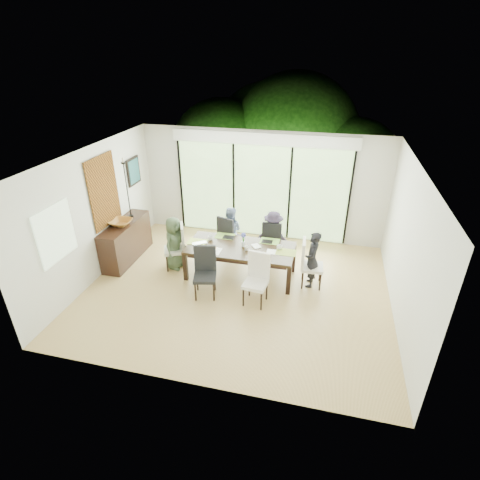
% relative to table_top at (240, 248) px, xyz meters
% --- Properties ---
extents(floor, '(6.00, 5.00, 0.01)m').
position_rel_table_top_xyz_m(floor, '(0.05, -0.51, -0.67)').
color(floor, olive).
rests_on(floor, ground).
extents(ceiling, '(6.00, 5.00, 0.01)m').
position_rel_table_top_xyz_m(ceiling, '(0.05, -0.51, 2.04)').
color(ceiling, white).
rests_on(ceiling, wall_back).
extents(wall_back, '(6.00, 0.02, 2.70)m').
position_rel_table_top_xyz_m(wall_back, '(0.05, 2.00, 0.68)').
color(wall_back, beige).
rests_on(wall_back, floor).
extents(wall_front, '(6.00, 0.02, 2.70)m').
position_rel_table_top_xyz_m(wall_front, '(0.05, -3.02, 0.68)').
color(wall_front, silver).
rests_on(wall_front, floor).
extents(wall_left, '(0.02, 5.00, 2.70)m').
position_rel_table_top_xyz_m(wall_left, '(-2.96, -0.51, 0.68)').
color(wall_left, white).
rests_on(wall_left, floor).
extents(wall_right, '(0.02, 5.00, 2.70)m').
position_rel_table_top_xyz_m(wall_right, '(3.06, -0.51, 0.68)').
color(wall_right, beige).
rests_on(wall_right, floor).
extents(glass_doors, '(4.20, 0.02, 2.30)m').
position_rel_table_top_xyz_m(glass_doors, '(0.05, 1.96, 0.53)').
color(glass_doors, '#598C3F').
rests_on(glass_doors, wall_back).
extents(blinds_header, '(4.40, 0.06, 0.28)m').
position_rel_table_top_xyz_m(blinds_header, '(0.05, 1.95, 1.83)').
color(blinds_header, white).
rests_on(blinds_header, wall_back).
extents(mullion_a, '(0.05, 0.04, 2.30)m').
position_rel_table_top_xyz_m(mullion_a, '(-2.05, 1.95, 0.53)').
color(mullion_a, black).
rests_on(mullion_a, wall_back).
extents(mullion_b, '(0.05, 0.04, 2.30)m').
position_rel_table_top_xyz_m(mullion_b, '(-0.65, 1.95, 0.53)').
color(mullion_b, black).
rests_on(mullion_b, wall_back).
extents(mullion_c, '(0.05, 0.04, 2.30)m').
position_rel_table_top_xyz_m(mullion_c, '(0.75, 1.95, 0.53)').
color(mullion_c, black).
rests_on(mullion_c, wall_back).
extents(mullion_d, '(0.05, 0.04, 2.30)m').
position_rel_table_top_xyz_m(mullion_d, '(2.15, 1.95, 0.53)').
color(mullion_d, black).
rests_on(mullion_d, wall_back).
extents(side_window, '(0.02, 0.90, 1.00)m').
position_rel_table_top_xyz_m(side_window, '(-2.92, -1.71, 0.83)').
color(side_window, '#8CAD7F').
rests_on(side_window, wall_left).
extents(deck, '(6.00, 1.80, 0.10)m').
position_rel_table_top_xyz_m(deck, '(0.05, 2.89, -0.72)').
color(deck, brown).
rests_on(deck, ground).
extents(rail_top, '(6.00, 0.08, 0.06)m').
position_rel_table_top_xyz_m(rail_top, '(0.05, 3.69, -0.12)').
color(rail_top, '#4F3722').
rests_on(rail_top, deck).
extents(foliage_left, '(3.20, 3.20, 3.20)m').
position_rel_table_top_xyz_m(foliage_left, '(-1.75, 4.69, 0.77)').
color(foliage_left, '#14380F').
rests_on(foliage_left, ground).
extents(foliage_mid, '(4.00, 4.00, 4.00)m').
position_rel_table_top_xyz_m(foliage_mid, '(0.45, 5.29, 1.13)').
color(foliage_mid, '#14380F').
rests_on(foliage_mid, ground).
extents(foliage_right, '(2.80, 2.80, 2.80)m').
position_rel_table_top_xyz_m(foliage_right, '(2.25, 4.49, 0.59)').
color(foliage_right, '#14380F').
rests_on(foliage_right, ground).
extents(foliage_far, '(3.60, 3.60, 3.60)m').
position_rel_table_top_xyz_m(foliage_far, '(-0.55, 5.99, 0.95)').
color(foliage_far, '#14380F').
rests_on(foliage_far, ground).
extents(table_top, '(2.23, 1.02, 0.06)m').
position_rel_table_top_xyz_m(table_top, '(0.00, 0.00, 0.00)').
color(table_top, black).
rests_on(table_top, floor).
extents(table_apron, '(2.04, 0.84, 0.09)m').
position_rel_table_top_xyz_m(table_apron, '(0.00, -0.00, -0.08)').
color(table_apron, black).
rests_on(table_apron, floor).
extents(table_leg_fl, '(0.08, 0.08, 0.64)m').
position_rel_table_top_xyz_m(table_leg_fl, '(-1.08, -0.43, -0.35)').
color(table_leg_fl, black).
rests_on(table_leg_fl, floor).
extents(table_leg_fr, '(0.08, 0.08, 0.64)m').
position_rel_table_top_xyz_m(table_leg_fr, '(1.08, -0.43, -0.35)').
color(table_leg_fr, black).
rests_on(table_leg_fr, floor).
extents(table_leg_bl, '(0.08, 0.08, 0.64)m').
position_rel_table_top_xyz_m(table_leg_bl, '(-1.08, 0.43, -0.35)').
color(table_leg_bl, black).
rests_on(table_leg_bl, floor).
extents(table_leg_br, '(0.08, 0.08, 0.64)m').
position_rel_table_top_xyz_m(table_leg_br, '(1.08, 0.43, -0.35)').
color(table_leg_br, black).
rests_on(table_leg_br, floor).
extents(chair_left_end, '(0.57, 0.57, 1.02)m').
position_rel_table_top_xyz_m(chair_left_end, '(-1.50, -0.00, -0.16)').
color(chair_left_end, beige).
rests_on(chair_left_end, floor).
extents(chair_right_end, '(0.45, 0.45, 1.02)m').
position_rel_table_top_xyz_m(chair_right_end, '(1.50, -0.00, -0.16)').
color(chair_right_end, silver).
rests_on(chair_right_end, floor).
extents(chair_far_left, '(0.54, 0.54, 1.02)m').
position_rel_table_top_xyz_m(chair_far_left, '(-0.45, 0.85, -0.16)').
color(chair_far_left, black).
rests_on(chair_far_left, floor).
extents(chair_far_right, '(0.44, 0.44, 1.02)m').
position_rel_table_top_xyz_m(chair_far_right, '(0.55, 0.85, -0.16)').
color(chair_far_right, black).
rests_on(chair_far_right, floor).
extents(chair_near_left, '(0.52, 0.52, 1.02)m').
position_rel_table_top_xyz_m(chair_near_left, '(-0.50, -0.87, -0.16)').
color(chair_near_left, black).
rests_on(chair_near_left, floor).
extents(chair_near_right, '(0.47, 0.47, 1.02)m').
position_rel_table_top_xyz_m(chair_near_right, '(0.50, -0.87, -0.16)').
color(chair_near_right, white).
rests_on(chair_near_right, floor).
extents(person_left_end, '(0.47, 0.62, 1.20)m').
position_rel_table_top_xyz_m(person_left_end, '(-1.48, -0.00, -0.07)').
color(person_left_end, '#405237').
rests_on(person_left_end, floor).
extents(person_right_end, '(0.36, 0.56, 1.20)m').
position_rel_table_top_xyz_m(person_right_end, '(1.48, -0.00, -0.07)').
color(person_right_end, black).
rests_on(person_right_end, floor).
extents(person_far_left, '(0.57, 0.37, 1.20)m').
position_rel_table_top_xyz_m(person_far_left, '(-0.45, 0.83, -0.07)').
color(person_far_left, '#7283A5').
rests_on(person_far_left, floor).
extents(person_far_right, '(0.60, 0.41, 1.20)m').
position_rel_table_top_xyz_m(person_far_right, '(0.55, 0.83, -0.07)').
color(person_far_right, '#292132').
rests_on(person_far_right, floor).
extents(placemat_left, '(0.41, 0.30, 0.01)m').
position_rel_table_top_xyz_m(placemat_left, '(-0.95, -0.00, 0.03)').
color(placemat_left, '#A8BC43').
rests_on(placemat_left, table_top).
extents(placemat_right, '(0.41, 0.30, 0.01)m').
position_rel_table_top_xyz_m(placemat_right, '(0.95, -0.00, 0.03)').
color(placemat_right, olive).
rests_on(placemat_right, table_top).
extents(placemat_far_l, '(0.41, 0.30, 0.01)m').
position_rel_table_top_xyz_m(placemat_far_l, '(-0.45, 0.40, 0.03)').
color(placemat_far_l, '#77A039').
rests_on(placemat_far_l, table_top).
extents(placemat_far_r, '(0.41, 0.30, 0.01)m').
position_rel_table_top_xyz_m(placemat_far_r, '(0.55, 0.40, 0.03)').
color(placemat_far_r, '#7AB440').
rests_on(placemat_far_r, table_top).
extents(placemat_paper, '(0.41, 0.30, 0.01)m').
position_rel_table_top_xyz_m(placemat_paper, '(-0.55, -0.30, 0.03)').
color(placemat_paper, white).
rests_on(placemat_paper, table_top).
extents(tablet_far_l, '(0.24, 0.17, 0.01)m').
position_rel_table_top_xyz_m(tablet_far_l, '(-0.35, 0.35, 0.04)').
color(tablet_far_l, black).
rests_on(tablet_far_l, table_top).
extents(tablet_far_r, '(0.22, 0.16, 0.01)m').
position_rel_table_top_xyz_m(tablet_far_r, '(0.50, 0.35, 0.04)').
color(tablet_far_r, black).
rests_on(tablet_far_r, table_top).
extents(papers, '(0.28, 0.20, 0.00)m').
position_rel_table_top_xyz_m(papers, '(0.70, -0.05, 0.03)').
color(papers, white).
rests_on(papers, table_top).
extents(platter_base, '(0.24, 0.24, 0.02)m').
position_rel_table_top_xyz_m(platter_base, '(-0.55, -0.30, 0.04)').
color(platter_base, white).
rests_on(platter_base, table_top).
extents(platter_snacks, '(0.19, 0.19, 0.01)m').
position_rel_table_top_xyz_m(platter_snacks, '(-0.55, -0.30, 0.06)').
color(platter_snacks, '#BF6D16').
rests_on(platter_snacks, table_top).
extents(vase, '(0.07, 0.07, 0.11)m').
position_rel_table_top_xyz_m(vase, '(0.05, 0.05, 0.08)').
color(vase, silver).
rests_on(vase, table_top).
extents(hyacinth_stems, '(0.04, 0.04, 0.15)m').
position_rel_table_top_xyz_m(hyacinth_stems, '(0.05, 0.05, 0.20)').
color(hyacinth_stems, '#337226').
rests_on(hyacinth_stems, table_top).
extents(hyacinth_blooms, '(0.10, 0.10, 0.10)m').
position_rel_table_top_xyz_m(hyacinth_blooms, '(0.05, 0.05, 0.29)').
color(hyacinth_blooms, '#434AA9').
rests_on(hyacinth_blooms, table_top).
extents(laptop, '(0.36, 0.34, 0.02)m').
position_rel_table_top_xyz_m(laptop, '(-0.85, -0.10, 0.04)').
color(laptop, silver).
rests_on(laptop, table_top).
extents(cup_a, '(0.14, 0.14, 0.09)m').
position_rel_table_top_xyz_m(cup_a, '(-0.70, 0.15, 0.07)').
color(cup_a, white).
rests_on(cup_a, table_top).
extents(cup_b, '(0.13, 0.13, 0.09)m').
position_rel_table_top_xyz_m(cup_b, '(0.15, -0.10, 0.07)').
color(cup_b, white).
rests_on(cup_b, table_top).
extents(cup_c, '(0.16, 0.16, 0.09)m').
position_rel_table_top_xyz_m(cup_c, '(0.80, 0.10, 0.07)').
color(cup_c, white).
rests_on(cup_c, table_top).
extents(book, '(0.25, 0.26, 0.02)m').
position_rel_table_top_xyz_m(book, '(0.25, 0.05, 0.04)').
color(book, white).
rests_on(book, table_top).
extents(sideboard, '(0.45, 1.60, 0.90)m').
position_rel_table_top_xyz_m(sideboard, '(-2.71, 0.10, -0.22)').
color(sideboard, black).
rests_on(sideboard, floor).
extents(bowl, '(0.48, 0.48, 0.12)m').
position_rel_table_top_xyz_m(bowl, '(-2.71, -0.00, 0.29)').
color(bowl, '#965C20').
rests_on(bowl, sideboard).
extents(candlestick_base, '(0.10, 0.10, 0.04)m').
position_rel_table_top_xyz_m(candlestick_base, '(-2.71, 0.45, 0.25)').
color(candlestick_base, black).
rests_on(candlestick_base, sideboard).
extents(candlestick_shaft, '(0.02, 0.02, 1.25)m').
position_rel_table_top_xyz_m(candlestick_shaft, '(-2.71, 0.45, 0.88)').
color(candlestick_shaft, black).
rests_on(candlestick_shaft, sideboard).
extents(candlestick_pan, '(0.10, 0.10, 0.03)m').
position_rel_table_top_xyz_m(candlestick_pan, '(-2.71, 0.45, 1.50)').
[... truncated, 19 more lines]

